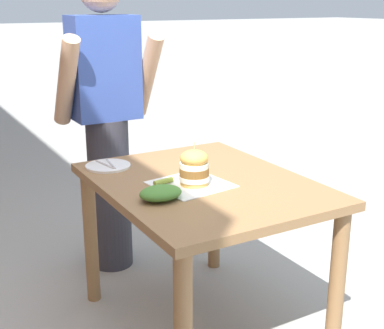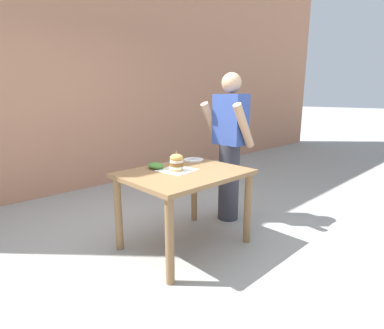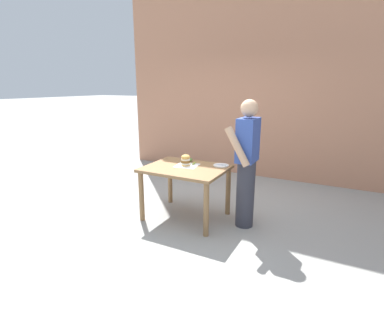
% 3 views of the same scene
% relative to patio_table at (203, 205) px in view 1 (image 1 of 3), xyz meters
% --- Properties ---
extents(ground_plane, '(80.00, 80.00, 0.00)m').
position_rel_patio_table_xyz_m(ground_plane, '(0.00, 0.00, -0.63)').
color(ground_plane, '#9E9E99').
extents(patio_table, '(0.88, 1.11, 0.75)m').
position_rel_patio_table_xyz_m(patio_table, '(0.00, 0.00, 0.00)').
color(patio_table, olive).
rests_on(patio_table, ground).
extents(serving_paper, '(0.34, 0.34, 0.00)m').
position_rel_patio_table_xyz_m(serving_paper, '(-0.08, -0.02, 0.12)').
color(serving_paper, white).
rests_on(serving_paper, patio_table).
extents(sandwich, '(0.13, 0.13, 0.19)m').
position_rel_patio_table_xyz_m(sandwich, '(-0.07, -0.04, 0.20)').
color(sandwich, gold).
rests_on(sandwich, serving_paper).
extents(pickle_spear, '(0.10, 0.04, 0.02)m').
position_rel_patio_table_xyz_m(pickle_spear, '(-0.18, 0.04, 0.13)').
color(pickle_spear, '#8EA83D').
rests_on(pickle_spear, serving_paper).
extents(side_plate_with_forks, '(0.22, 0.22, 0.02)m').
position_rel_patio_table_xyz_m(side_plate_with_forks, '(-0.30, 0.41, 0.13)').
color(side_plate_with_forks, white).
rests_on(side_plate_with_forks, patio_table).
extents(side_salad, '(0.18, 0.14, 0.06)m').
position_rel_patio_table_xyz_m(side_salad, '(-0.27, -0.12, 0.15)').
color(side_salad, '#477F33').
rests_on(side_salad, patio_table).
extents(diner_across_table, '(0.55, 0.35, 1.69)m').
position_rel_patio_table_xyz_m(diner_across_table, '(-0.14, 0.83, 0.25)').
color(diner_across_table, '#33333D').
rests_on(diner_across_table, ground).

